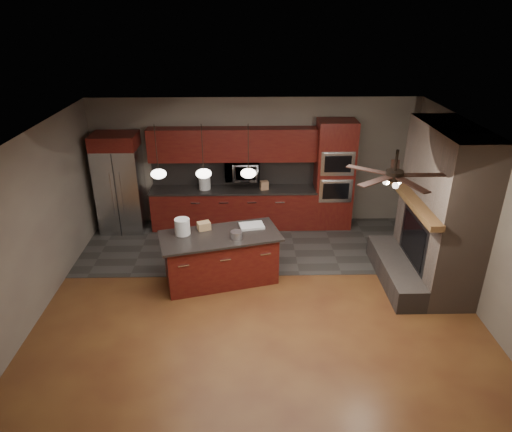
{
  "coord_description": "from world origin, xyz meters",
  "views": [
    {
      "loc": [
        -0.18,
        -6.52,
        4.52
      ],
      "look_at": [
        -0.03,
        0.6,
        1.22
      ],
      "focal_mm": 32.0,
      "sensor_mm": 36.0,
      "label": 1
    }
  ],
  "objects_px": {
    "paint_can": "(236,235)",
    "cardboard_box": "(204,226)",
    "counter_box": "(264,185)",
    "white_bucket": "(182,227)",
    "counter_bucket": "(205,183)",
    "kitchen_island": "(221,258)",
    "microwave": "(242,170)",
    "paint_tray": "(252,226)",
    "oven_tower": "(334,175)",
    "refrigerator": "(120,183)"
  },
  "relations": [
    {
      "from": "oven_tower",
      "to": "white_bucket",
      "type": "height_order",
      "value": "oven_tower"
    },
    {
      "from": "oven_tower",
      "to": "cardboard_box",
      "type": "height_order",
      "value": "oven_tower"
    },
    {
      "from": "paint_can",
      "to": "cardboard_box",
      "type": "xyz_separation_m",
      "value": [
        -0.58,
        0.36,
        0.0
      ]
    },
    {
      "from": "paint_can",
      "to": "cardboard_box",
      "type": "bearing_deg",
      "value": 148.37
    },
    {
      "from": "paint_can",
      "to": "counter_box",
      "type": "xyz_separation_m",
      "value": [
        0.56,
        2.31,
        0.01
      ]
    },
    {
      "from": "paint_tray",
      "to": "kitchen_island",
      "type": "bearing_deg",
      "value": -162.4
    },
    {
      "from": "oven_tower",
      "to": "refrigerator",
      "type": "bearing_deg",
      "value": -179.08
    },
    {
      "from": "microwave",
      "to": "counter_box",
      "type": "relative_size",
      "value": 3.96
    },
    {
      "from": "kitchen_island",
      "to": "white_bucket",
      "type": "relative_size",
      "value": 7.87
    },
    {
      "from": "paint_can",
      "to": "counter_bucket",
      "type": "xyz_separation_m",
      "value": [
        -0.72,
        2.36,
        0.06
      ]
    },
    {
      "from": "white_bucket",
      "to": "counter_bucket",
      "type": "relative_size",
      "value": 0.99
    },
    {
      "from": "oven_tower",
      "to": "paint_can",
      "type": "distance_m",
      "value": 3.14
    },
    {
      "from": "refrigerator",
      "to": "cardboard_box",
      "type": "bearing_deg",
      "value": -44.82
    },
    {
      "from": "counter_bucket",
      "to": "counter_box",
      "type": "bearing_deg",
      "value": -2.23
    },
    {
      "from": "oven_tower",
      "to": "counter_box",
      "type": "height_order",
      "value": "oven_tower"
    },
    {
      "from": "white_bucket",
      "to": "cardboard_box",
      "type": "bearing_deg",
      "value": 25.79
    },
    {
      "from": "paint_tray",
      "to": "cardboard_box",
      "type": "xyz_separation_m",
      "value": [
        -0.84,
        -0.08,
        0.05
      ]
    },
    {
      "from": "microwave",
      "to": "counter_bucket",
      "type": "distance_m",
      "value": 0.85
    },
    {
      "from": "paint_can",
      "to": "counter_bucket",
      "type": "relative_size",
      "value": 0.69
    },
    {
      "from": "microwave",
      "to": "counter_bucket",
      "type": "relative_size",
      "value": 2.56
    },
    {
      "from": "oven_tower",
      "to": "counter_box",
      "type": "relative_size",
      "value": 12.88
    },
    {
      "from": "microwave",
      "to": "kitchen_island",
      "type": "xyz_separation_m",
      "value": [
        -0.37,
        -2.27,
        -0.83
      ]
    },
    {
      "from": "paint_can",
      "to": "counter_bucket",
      "type": "height_order",
      "value": "counter_bucket"
    },
    {
      "from": "cardboard_box",
      "to": "counter_box",
      "type": "relative_size",
      "value": 1.19
    },
    {
      "from": "white_bucket",
      "to": "counter_box",
      "type": "relative_size",
      "value": 1.53
    },
    {
      "from": "counter_bucket",
      "to": "kitchen_island",
      "type": "bearing_deg",
      "value": -78.9
    },
    {
      "from": "oven_tower",
      "to": "counter_bucket",
      "type": "relative_size",
      "value": 8.31
    },
    {
      "from": "cardboard_box",
      "to": "counter_box",
      "type": "height_order",
      "value": "counter_box"
    },
    {
      "from": "counter_box",
      "to": "white_bucket",
      "type": "bearing_deg",
      "value": -139.95
    },
    {
      "from": "white_bucket",
      "to": "counter_bucket",
      "type": "bearing_deg",
      "value": 84.53
    },
    {
      "from": "microwave",
      "to": "cardboard_box",
      "type": "distance_m",
      "value": 2.18
    },
    {
      "from": "microwave",
      "to": "counter_bucket",
      "type": "bearing_deg",
      "value": -176.47
    },
    {
      "from": "oven_tower",
      "to": "counter_box",
      "type": "xyz_separation_m",
      "value": [
        -1.5,
        -0.04,
        -0.2
      ]
    },
    {
      "from": "paint_tray",
      "to": "oven_tower",
      "type": "bearing_deg",
      "value": 35.47
    },
    {
      "from": "kitchen_island",
      "to": "counter_bucket",
      "type": "relative_size",
      "value": 7.77
    },
    {
      "from": "paint_tray",
      "to": "counter_bucket",
      "type": "height_order",
      "value": "counter_bucket"
    },
    {
      "from": "cardboard_box",
      "to": "counter_bucket",
      "type": "distance_m",
      "value": 2.01
    },
    {
      "from": "microwave",
      "to": "paint_tray",
      "type": "height_order",
      "value": "microwave"
    },
    {
      "from": "microwave",
      "to": "counter_box",
      "type": "bearing_deg",
      "value": -12.0
    },
    {
      "from": "microwave",
      "to": "kitchen_island",
      "type": "bearing_deg",
      "value": -99.35
    },
    {
      "from": "refrigerator",
      "to": "counter_bucket",
      "type": "relative_size",
      "value": 7.5
    },
    {
      "from": "kitchen_island",
      "to": "paint_tray",
      "type": "height_order",
      "value": "paint_tray"
    },
    {
      "from": "kitchen_island",
      "to": "counter_bucket",
      "type": "xyz_separation_m",
      "value": [
        -0.44,
        2.22,
        0.58
      ]
    },
    {
      "from": "cardboard_box",
      "to": "counter_bucket",
      "type": "relative_size",
      "value": 0.77
    },
    {
      "from": "refrigerator",
      "to": "white_bucket",
      "type": "distance_m",
      "value": 2.62
    },
    {
      "from": "kitchen_island",
      "to": "refrigerator",
      "type": "bearing_deg",
      "value": 121.54
    },
    {
      "from": "white_bucket",
      "to": "counter_box",
      "type": "distance_m",
      "value": 2.6
    },
    {
      "from": "oven_tower",
      "to": "counter_box",
      "type": "distance_m",
      "value": 1.52
    },
    {
      "from": "microwave",
      "to": "paint_can",
      "type": "xyz_separation_m",
      "value": [
        -0.09,
        -2.41,
        -0.31
      ]
    },
    {
      "from": "refrigerator",
      "to": "counter_bucket",
      "type": "distance_m",
      "value": 1.79
    }
  ]
}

